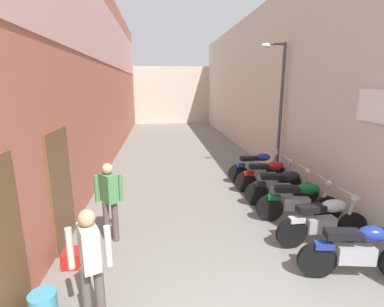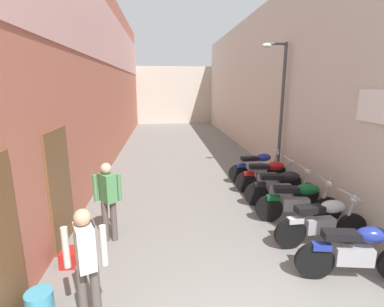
{
  "view_description": "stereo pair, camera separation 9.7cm",
  "coord_description": "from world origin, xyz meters",
  "views": [
    {
      "loc": [
        -1.05,
        -1.95,
        2.97
      ],
      "look_at": [
        -0.18,
        5.64,
        1.17
      ],
      "focal_mm": 27.2,
      "sensor_mm": 36.0,
      "label": 1
    },
    {
      "loc": [
        -0.95,
        -1.96,
        2.97
      ],
      "look_at": [
        -0.18,
        5.64,
        1.17
      ],
      "focal_mm": 27.2,
      "sensor_mm": 36.0,
      "label": 2
    }
  ],
  "objects": [
    {
      "name": "motorcycle_sixth",
      "position": [
        1.98,
        6.52,
        0.5
      ],
      "size": [
        1.85,
        0.58,
        1.04
      ],
      "color": "black",
      "rests_on": "ground"
    },
    {
      "name": "motorcycle_fifth",
      "position": [
        1.98,
        5.58,
        0.5
      ],
      "size": [
        1.85,
        0.58,
        1.04
      ],
      "color": "black",
      "rests_on": "ground"
    },
    {
      "name": "motorcycle_third",
      "position": [
        1.98,
        3.73,
        0.5
      ],
      "size": [
        1.84,
        0.58,
        1.04
      ],
      "color": "black",
      "rests_on": "ground"
    },
    {
      "name": "ground_plane",
      "position": [
        0.0,
        8.63,
        0.0
      ],
      "size": [
        37.25,
        37.25,
        0.0
      ],
      "primitive_type": "plane",
      "color": "slate"
    },
    {
      "name": "pedestrian_mid_alley",
      "position": [
        -2.02,
        3.35,
        0.92
      ],
      "size": [
        0.52,
        0.39,
        1.57
      ],
      "color": "#564C47",
      "rests_on": "ground"
    },
    {
      "name": "building_far_end",
      "position": [
        0.0,
        22.25,
        2.2
      ],
      "size": [
        8.83,
        2.0,
        4.4
      ],
      "primitive_type": "cube",
      "color": "beige",
      "rests_on": "ground"
    },
    {
      "name": "building_left",
      "position": [
        -3.11,
        10.58,
        3.38
      ],
      "size": [
        0.45,
        21.25,
        6.69
      ],
      "color": "#B76651",
      "rests_on": "ground"
    },
    {
      "name": "motorcycle_nearest",
      "position": [
        1.98,
        1.74,
        0.5
      ],
      "size": [
        1.84,
        0.58,
        1.04
      ],
      "color": "black",
      "rests_on": "ground"
    },
    {
      "name": "building_right",
      "position": [
        3.12,
        10.62,
        2.97
      ],
      "size": [
        0.45,
        21.25,
        5.95
      ],
      "color": "beige",
      "rests_on": "ground"
    },
    {
      "name": "motorcycle_fourth",
      "position": [
        1.98,
        4.64,
        0.5
      ],
      "size": [
        1.85,
        0.58,
        1.04
      ],
      "color": "black",
      "rests_on": "ground"
    },
    {
      "name": "plastic_crate",
      "position": [
        -2.48,
        2.59,
        0.14
      ],
      "size": [
        0.44,
        0.32,
        0.28
      ],
      "primitive_type": "cube",
      "color": "red",
      "rests_on": "ground"
    },
    {
      "name": "street_lamp",
      "position": [
        2.67,
        6.88,
        2.5
      ],
      "size": [
        0.79,
        0.18,
        4.22
      ],
      "color": "#47474C",
      "rests_on": "ground"
    },
    {
      "name": "pedestrian_by_doorway",
      "position": [
        -1.91,
        1.28,
        0.92
      ],
      "size": [
        0.52,
        0.39,
        1.57
      ],
      "color": "#564C47",
      "rests_on": "ground"
    },
    {
      "name": "motorcycle_second",
      "position": [
        1.98,
        2.75,
        0.5
      ],
      "size": [
        1.85,
        0.58,
        1.04
      ],
      "color": "black",
      "rests_on": "ground"
    }
  ]
}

